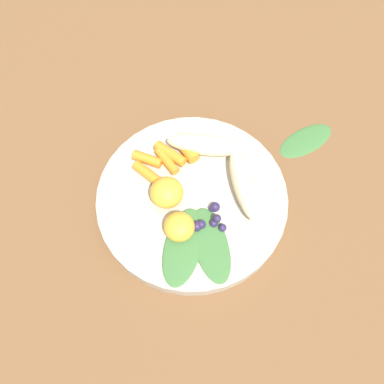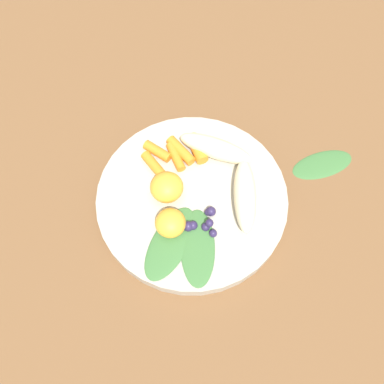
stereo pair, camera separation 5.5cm
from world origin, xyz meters
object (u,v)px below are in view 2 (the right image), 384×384
object	(u,v)px
banana_peeled_left	(215,148)
banana_peeled_right	(245,193)
kale_leaf_stray	(323,164)
orange_segment_near	(170,223)
bowl	(192,199)

from	to	relation	value
banana_peeled_left	banana_peeled_right	distance (m)	0.09
banana_peeled_right	kale_leaf_stray	bearing A→B (deg)	-60.74
orange_segment_near	kale_leaf_stray	size ratio (longest dim) A/B	0.41
banana_peeled_left	bowl	bearing A→B (deg)	85.15
bowl	kale_leaf_stray	world-z (taller)	bowl
bowl	kale_leaf_stray	xyz separation A→B (m)	(-0.20, -0.09, -0.01)
banana_peeled_left	orange_segment_near	distance (m)	0.14
bowl	banana_peeled_left	distance (m)	0.08
bowl	orange_segment_near	world-z (taller)	orange_segment_near
banana_peeled_right	kale_leaf_stray	size ratio (longest dim) A/B	1.11
bowl	orange_segment_near	xyz separation A→B (m)	(0.02, 0.05, 0.03)
banana_peeled_right	orange_segment_near	distance (m)	0.12
banana_peeled_left	kale_leaf_stray	distance (m)	0.18
bowl	banana_peeled_right	distance (m)	0.08
bowl	orange_segment_near	bearing A→B (deg)	65.45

